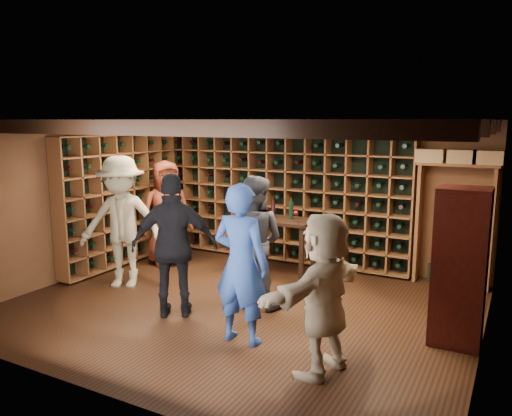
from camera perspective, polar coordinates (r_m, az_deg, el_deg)
The scene contains 13 objects.
ground at distance 6.90m, azimuth -1.94°, elevation -11.19°, with size 6.00×6.00×0.00m, color black.
room_shell at distance 6.48m, azimuth -1.83°, elevation 9.34°, with size 6.00×6.00×6.00m.
wine_rack_back at distance 8.85m, azimuth 2.65°, elevation 1.25°, with size 4.65×0.30×2.20m.
wine_rack_left at distance 8.91m, azimuth -15.18°, elevation 0.97°, with size 0.30×2.65×2.20m.
crate_shelf at distance 7.98m, azimuth 22.03°, elevation 2.60°, with size 1.20×0.32×2.07m.
display_cabinet at distance 6.01m, azimuth 22.20°, elevation -6.57°, with size 0.55×0.50×1.75m.
man_blue_shirt at distance 5.59m, azimuth -1.74°, elevation -6.42°, with size 0.67×0.44×1.83m, color navy.
man_grey_suit at distance 6.70m, azimuth -0.33°, elevation -3.86°, with size 0.87×0.67×1.78m, color black.
guest_red_floral at distance 8.78m, azimuth -10.18°, elevation -0.55°, with size 0.89×0.58×1.82m, color maroon.
guest_woman_black at distance 6.42m, azimuth -9.30°, elevation -4.31°, with size 1.08×0.45×1.85m, color black.
guest_khaki at distance 7.72m, azimuth -15.08°, elevation -1.58°, with size 1.28×0.74×1.98m, color #83775A.
guest_beige at distance 4.99m, azimuth 7.75°, elevation -9.73°, with size 1.52×0.48×1.63m, color tan.
tasting_table at distance 8.01m, azimuth 2.11°, elevation -2.00°, with size 1.27×0.65×1.23m.
Camera 1 is at (3.24, -5.56, 2.49)m, focal length 35.00 mm.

